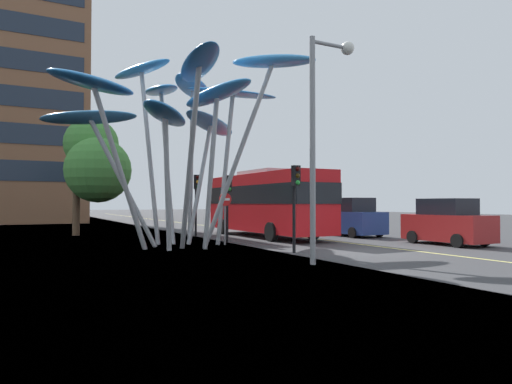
% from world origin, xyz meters
% --- Properties ---
extents(ground, '(120.00, 240.00, 0.10)m').
position_xyz_m(ground, '(-0.70, 0.00, -0.05)').
color(ground, '#38383A').
extents(red_bus, '(2.82, 10.53, 3.77)m').
position_xyz_m(red_bus, '(0.17, 8.65, 2.06)').
color(red_bus, red).
rests_on(red_bus, ground).
extents(leaf_sculpture, '(10.74, 11.99, 8.76)m').
position_xyz_m(leaf_sculpture, '(-6.05, 5.25, 6.37)').
color(leaf_sculpture, '#9EA0A5').
rests_on(leaf_sculpture, ground).
extents(traffic_light_kerb_near, '(0.28, 0.42, 3.36)m').
position_xyz_m(traffic_light_kerb_near, '(-2.89, 0.68, 2.44)').
color(traffic_light_kerb_near, black).
rests_on(traffic_light_kerb_near, ground).
extents(traffic_light_kerb_far, '(0.28, 0.42, 3.26)m').
position_xyz_m(traffic_light_kerb_far, '(-3.27, 6.17, 2.37)').
color(traffic_light_kerb_far, black).
rests_on(traffic_light_kerb_far, ground).
extents(traffic_light_island_mid, '(0.28, 0.42, 3.51)m').
position_xyz_m(traffic_light_island_mid, '(-3.40, 10.25, 2.55)').
color(traffic_light_island_mid, black).
rests_on(traffic_light_island_mid, ground).
extents(car_parked_near, '(1.94, 4.06, 2.13)m').
position_xyz_m(car_parked_near, '(5.27, 0.51, 0.99)').
color(car_parked_near, maroon).
rests_on(car_parked_near, ground).
extents(car_parked_mid, '(2.10, 4.16, 2.22)m').
position_xyz_m(car_parked_mid, '(4.88, 6.90, 1.03)').
color(car_parked_mid, navy).
rests_on(car_parked_mid, ground).
extents(car_parked_far, '(1.95, 3.86, 2.27)m').
position_xyz_m(car_parked_far, '(5.31, 13.96, 1.06)').
color(car_parked_far, gray).
rests_on(car_parked_far, ground).
extents(street_lamp, '(1.71, 0.44, 7.25)m').
position_xyz_m(street_lamp, '(-3.75, -2.30, 4.66)').
color(street_lamp, gray).
rests_on(street_lamp, ground).
extents(tree_pavement_near, '(3.84, 5.61, 7.28)m').
position_xyz_m(tree_pavement_near, '(-8.20, 15.00, 4.41)').
color(tree_pavement_near, brown).
rests_on(tree_pavement_near, ground).
extents(no_entry_sign, '(0.60, 0.12, 2.39)m').
position_xyz_m(no_entry_sign, '(-3.90, 5.06, 1.60)').
color(no_entry_sign, gray).
rests_on(no_entry_sign, ground).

